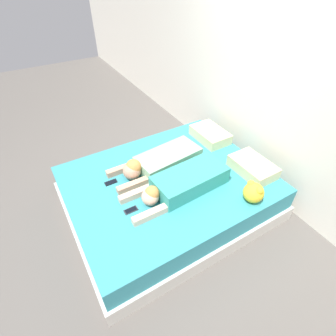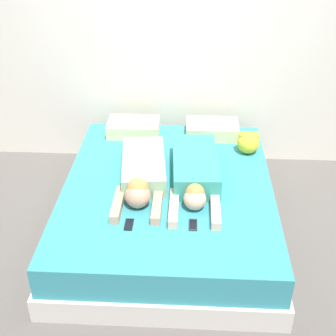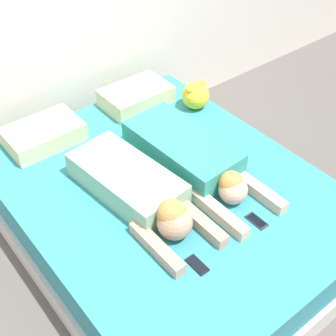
{
  "view_description": "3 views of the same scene",
  "coord_description": "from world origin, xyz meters",
  "px_view_note": "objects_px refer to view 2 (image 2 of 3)",
  "views": [
    {
      "loc": [
        1.84,
        -1.1,
        2.4
      ],
      "look_at": [
        0.0,
        0.0,
        0.61
      ],
      "focal_mm": 28.0,
      "sensor_mm": 36.0,
      "label": 1
    },
    {
      "loc": [
        0.17,
        -3.24,
        2.62
      ],
      "look_at": [
        0.0,
        0.0,
        0.61
      ],
      "focal_mm": 50.0,
      "sensor_mm": 36.0,
      "label": 2
    },
    {
      "loc": [
        -1.31,
        -1.65,
        2.45
      ],
      "look_at": [
        0.0,
        0.0,
        0.61
      ],
      "focal_mm": 50.0,
      "sensor_mm": 36.0,
      "label": 3
    }
  ],
  "objects_px": {
    "person_right": "(195,172)",
    "plush_toy": "(248,142)",
    "bed": "(168,206)",
    "person_left": "(142,174)",
    "cell_phone_left": "(129,224)",
    "cell_phone_right": "(193,225)",
    "pillow_head_right": "(212,129)",
    "pillow_head_left": "(134,127)"
  },
  "relations": [
    {
      "from": "pillow_head_right",
      "to": "bed",
      "type": "bearing_deg",
      "value": -113.82
    },
    {
      "from": "plush_toy",
      "to": "pillow_head_left",
      "type": "bearing_deg",
      "value": 163.76
    },
    {
      "from": "bed",
      "to": "person_right",
      "type": "xyz_separation_m",
      "value": [
        0.22,
        0.04,
        0.32
      ]
    },
    {
      "from": "cell_phone_right",
      "to": "plush_toy",
      "type": "distance_m",
      "value": 1.22
    },
    {
      "from": "person_left",
      "to": "cell_phone_left",
      "type": "height_order",
      "value": "person_left"
    },
    {
      "from": "pillow_head_right",
      "to": "person_left",
      "type": "relative_size",
      "value": 0.46
    },
    {
      "from": "person_left",
      "to": "pillow_head_right",
      "type": "bearing_deg",
      "value": 55.38
    },
    {
      "from": "bed",
      "to": "plush_toy",
      "type": "height_order",
      "value": "plush_toy"
    },
    {
      "from": "pillow_head_left",
      "to": "plush_toy",
      "type": "height_order",
      "value": "plush_toy"
    },
    {
      "from": "bed",
      "to": "pillow_head_right",
      "type": "height_order",
      "value": "pillow_head_right"
    },
    {
      "from": "pillow_head_right",
      "to": "cell_phone_right",
      "type": "height_order",
      "value": "pillow_head_right"
    },
    {
      "from": "person_right",
      "to": "plush_toy",
      "type": "height_order",
      "value": "plush_toy"
    },
    {
      "from": "pillow_head_right",
      "to": "cell_phone_left",
      "type": "height_order",
      "value": "pillow_head_right"
    },
    {
      "from": "bed",
      "to": "person_left",
      "type": "relative_size",
      "value": 2.02
    },
    {
      "from": "bed",
      "to": "pillow_head_left",
      "type": "xyz_separation_m",
      "value": [
        -0.39,
        0.88,
        0.3
      ]
    },
    {
      "from": "pillow_head_left",
      "to": "cell_phone_right",
      "type": "relative_size",
      "value": 3.84
    },
    {
      "from": "cell_phone_right",
      "to": "cell_phone_left",
      "type": "bearing_deg",
      "value": -177.48
    },
    {
      "from": "person_left",
      "to": "cell_phone_right",
      "type": "height_order",
      "value": "person_left"
    },
    {
      "from": "pillow_head_right",
      "to": "person_left",
      "type": "height_order",
      "value": "person_left"
    },
    {
      "from": "pillow_head_left",
      "to": "person_right",
      "type": "height_order",
      "value": "person_right"
    },
    {
      "from": "person_left",
      "to": "plush_toy",
      "type": "distance_m",
      "value": 1.08
    },
    {
      "from": "person_left",
      "to": "plush_toy",
      "type": "height_order",
      "value": "person_left"
    },
    {
      "from": "bed",
      "to": "person_right",
      "type": "height_order",
      "value": "person_right"
    },
    {
      "from": "cell_phone_left",
      "to": "cell_phone_right",
      "type": "xyz_separation_m",
      "value": [
        0.47,
        0.02,
        0.0
      ]
    },
    {
      "from": "pillow_head_right",
      "to": "plush_toy",
      "type": "bearing_deg",
      "value": -44.85
    },
    {
      "from": "person_left",
      "to": "pillow_head_left",
      "type": "bearing_deg",
      "value": 101.17
    },
    {
      "from": "pillow_head_right",
      "to": "person_right",
      "type": "relative_size",
      "value": 0.44
    },
    {
      "from": "bed",
      "to": "pillow_head_right",
      "type": "xyz_separation_m",
      "value": [
        0.39,
        0.88,
        0.3
      ]
    },
    {
      "from": "person_right",
      "to": "pillow_head_right",
      "type": "bearing_deg",
      "value": 78.78
    },
    {
      "from": "bed",
      "to": "person_left",
      "type": "distance_m",
      "value": 0.38
    },
    {
      "from": "cell_phone_left",
      "to": "plush_toy",
      "type": "height_order",
      "value": "plush_toy"
    },
    {
      "from": "cell_phone_left",
      "to": "person_left",
      "type": "bearing_deg",
      "value": 85.81
    },
    {
      "from": "pillow_head_left",
      "to": "pillow_head_right",
      "type": "relative_size",
      "value": 1.0
    },
    {
      "from": "cell_phone_left",
      "to": "cell_phone_right",
      "type": "relative_size",
      "value": 1.0
    },
    {
      "from": "person_left",
      "to": "person_right",
      "type": "height_order",
      "value": "person_left"
    },
    {
      "from": "person_left",
      "to": "cell_phone_left",
      "type": "relative_size",
      "value": 8.3
    },
    {
      "from": "plush_toy",
      "to": "pillow_head_right",
      "type": "bearing_deg",
      "value": 135.15
    },
    {
      "from": "pillow_head_left",
      "to": "cell_phone_left",
      "type": "distance_m",
      "value": 1.45
    },
    {
      "from": "pillow_head_left",
      "to": "cell_phone_right",
      "type": "distance_m",
      "value": 1.55
    },
    {
      "from": "plush_toy",
      "to": "cell_phone_left",
      "type": "bearing_deg",
      "value": -130.63
    },
    {
      "from": "pillow_head_right",
      "to": "cell_phone_left",
      "type": "relative_size",
      "value": 3.84
    },
    {
      "from": "pillow_head_left",
      "to": "person_right",
      "type": "distance_m",
      "value": 1.03
    }
  ]
}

